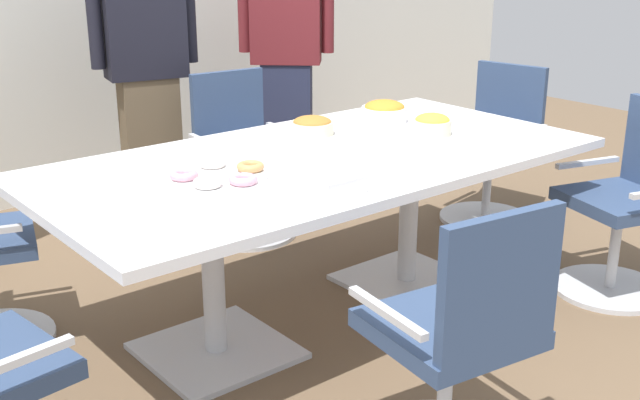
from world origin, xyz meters
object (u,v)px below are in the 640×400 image
object	(u,v)px
office_chair_4	(494,153)
person_standing_2	(286,50)
donut_platter	(220,175)
napkin_pile	(331,183)
office_chair_3	(628,210)
snack_bowl_chips_yellow	(432,124)
office_chair_5	(242,164)
conference_table	(320,183)
office_chair_2	(459,351)
snack_bowl_chips_orange	(384,112)
person_standing_1	(146,62)
snack_bowl_pretzels	(312,125)

from	to	relation	value
office_chair_4	person_standing_2	distance (m)	1.47
donut_platter	napkin_pile	distance (m)	0.45
office_chair_3	snack_bowl_chips_yellow	distance (m)	1.01
office_chair_5	conference_table	bearing A→B (deg)	79.68
conference_table	office_chair_5	size ratio (longest dim) A/B	2.64
office_chair_5	office_chair_3	bearing A→B (deg)	124.78
office_chair_2	snack_bowl_chips_orange	size ratio (longest dim) A/B	4.05
office_chair_4	donut_platter	bearing A→B (deg)	89.53
snack_bowl_chips_orange	napkin_pile	bearing A→B (deg)	-143.19
office_chair_5	person_standing_1	bearing A→B (deg)	-54.64
snack_bowl_chips_yellow	person_standing_1	bearing A→B (deg)	110.04
snack_bowl_chips_orange	donut_platter	bearing A→B (deg)	-165.33
office_chair_5	person_standing_2	distance (m)	1.01
conference_table	office_chair_3	distance (m)	1.49
office_chair_2	snack_bowl_chips_yellow	xyz separation A→B (m)	(0.96, 1.03, 0.39)
donut_platter	napkin_pile	size ratio (longest dim) A/B	2.02
office_chair_4	snack_bowl_chips_yellow	xyz separation A→B (m)	(-0.98, -0.40, 0.39)
person_standing_2	snack_bowl_chips_orange	size ratio (longest dim) A/B	7.90
office_chair_5	donut_platter	bearing A→B (deg)	59.16
snack_bowl_pretzels	office_chair_5	bearing A→B (deg)	81.52
office_chair_4	office_chair_5	world-z (taller)	same
office_chair_2	napkin_pile	size ratio (longest dim) A/B	4.93
conference_table	office_chair_5	bearing A→B (deg)	73.55
conference_table	snack_bowl_chips_orange	xyz separation A→B (m)	(0.63, 0.27, 0.18)
office_chair_4	snack_bowl_pretzels	bearing A→B (deg)	81.23
donut_platter	snack_bowl_chips_orange	bearing A→B (deg)	14.67
office_chair_2	office_chair_4	world-z (taller)	same
office_chair_5	napkin_pile	world-z (taller)	office_chair_5
person_standing_1	office_chair_4	bearing A→B (deg)	154.45
office_chair_2	person_standing_1	distance (m)	2.76
conference_table	snack_bowl_chips_yellow	bearing A→B (deg)	-4.46
office_chair_3	donut_platter	distance (m)	1.97
snack_bowl_pretzels	snack_bowl_chips_orange	size ratio (longest dim) A/B	0.90
conference_table	person_standing_1	distance (m)	1.63
person_standing_1	office_chair_3	bearing A→B (deg)	131.51
conference_table	person_standing_2	world-z (taller)	person_standing_2
donut_platter	office_chair_4	bearing A→B (deg)	10.08
snack_bowl_chips_yellow	donut_platter	distance (m)	1.15
office_chair_5	snack_bowl_chips_orange	bearing A→B (deg)	117.35
snack_bowl_pretzels	napkin_pile	world-z (taller)	snack_bowl_pretzels
conference_table	office_chair_4	bearing A→B (deg)	12.31
napkin_pile	office_chair_3	bearing A→B (deg)	-10.55
office_chair_2	person_standing_1	bearing A→B (deg)	90.60
conference_table	office_chair_2	xyz separation A→B (m)	(-0.32, -1.08, -0.22)
office_chair_3	person_standing_2	size ratio (longest dim) A/B	0.51
donut_platter	snack_bowl_chips_yellow	bearing A→B (deg)	-1.14
office_chair_2	office_chair_4	distance (m)	2.41
office_chair_4	donut_platter	size ratio (longest dim) A/B	2.44
office_chair_2	snack_bowl_chips_yellow	size ratio (longest dim) A/B	5.05
office_chair_2	snack_bowl_chips_orange	distance (m)	1.71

